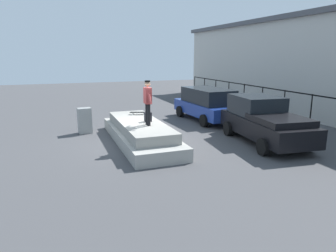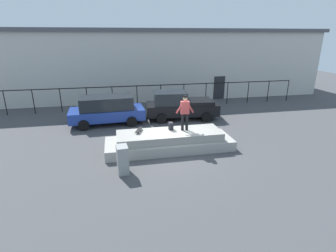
{
  "view_description": "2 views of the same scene",
  "coord_description": "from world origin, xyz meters",
  "px_view_note": "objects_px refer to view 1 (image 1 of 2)",
  "views": [
    {
      "loc": [
        12.02,
        -3.18,
        3.56
      ],
      "look_at": [
        0.09,
        1.2,
        0.63
      ],
      "focal_mm": 32.97,
      "sensor_mm": 36.0,
      "label": 1
    },
    {
      "loc": [
        -2.56,
        -11.77,
        5.34
      ],
      "look_at": [
        0.13,
        1.36,
        0.73
      ],
      "focal_mm": 28.11,
      "sensor_mm": 36.0,
      "label": 2
    }
  ],
  "objects_px": {
    "backpack": "(148,117)",
    "car_blue_hatchback_near": "(208,103)",
    "utility_box": "(85,121)",
    "car_black_pickup_mid": "(264,120)",
    "skateboard": "(138,112)",
    "skateboarder": "(148,100)"
  },
  "relations": [
    {
      "from": "backpack",
      "to": "car_black_pickup_mid",
      "type": "height_order",
      "value": "car_black_pickup_mid"
    },
    {
      "from": "car_blue_hatchback_near",
      "to": "car_black_pickup_mid",
      "type": "distance_m",
      "value": 4.8
    },
    {
      "from": "car_blue_hatchback_near",
      "to": "utility_box",
      "type": "relative_size",
      "value": 3.97
    },
    {
      "from": "car_blue_hatchback_near",
      "to": "car_black_pickup_mid",
      "type": "xyz_separation_m",
      "value": [
        4.8,
        0.13,
        -0.01
      ]
    },
    {
      "from": "utility_box",
      "to": "skateboard",
      "type": "bearing_deg",
      "value": 63.57
    },
    {
      "from": "skateboarder",
      "to": "backpack",
      "type": "relative_size",
      "value": 4.55
    },
    {
      "from": "skateboard",
      "to": "backpack",
      "type": "bearing_deg",
      "value": -0.39
    },
    {
      "from": "utility_box",
      "to": "car_blue_hatchback_near",
      "type": "bearing_deg",
      "value": 90.78
    },
    {
      "from": "backpack",
      "to": "car_black_pickup_mid",
      "type": "bearing_deg",
      "value": -21.85
    },
    {
      "from": "car_blue_hatchback_near",
      "to": "car_black_pickup_mid",
      "type": "relative_size",
      "value": 0.96
    },
    {
      "from": "backpack",
      "to": "car_blue_hatchback_near",
      "type": "distance_m",
      "value": 5.44
    },
    {
      "from": "skateboarder",
      "to": "backpack",
      "type": "xyz_separation_m",
      "value": [
        -0.66,
        0.19,
        -0.81
      ]
    },
    {
      "from": "skateboarder",
      "to": "car_blue_hatchback_near",
      "type": "bearing_deg",
      "value": 130.01
    },
    {
      "from": "backpack",
      "to": "car_blue_hatchback_near",
      "type": "relative_size",
      "value": 0.08
    },
    {
      "from": "car_blue_hatchback_near",
      "to": "car_black_pickup_mid",
      "type": "height_order",
      "value": "car_black_pickup_mid"
    },
    {
      "from": "skateboard",
      "to": "car_black_pickup_mid",
      "type": "xyz_separation_m",
      "value": [
        3.19,
        4.51,
        -0.06
      ]
    },
    {
      "from": "skateboard",
      "to": "car_blue_hatchback_near",
      "type": "xyz_separation_m",
      "value": [
        -1.61,
        4.39,
        -0.05
      ]
    },
    {
      "from": "backpack",
      "to": "utility_box",
      "type": "bearing_deg",
      "value": 130.56
    },
    {
      "from": "skateboarder",
      "to": "car_blue_hatchback_near",
      "type": "height_order",
      "value": "skateboarder"
    },
    {
      "from": "car_black_pickup_mid",
      "to": "backpack",
      "type": "bearing_deg",
      "value": -109.47
    },
    {
      "from": "backpack",
      "to": "skateboard",
      "type": "bearing_deg",
      "value": 87.23
    },
    {
      "from": "skateboard",
      "to": "utility_box",
      "type": "height_order",
      "value": "utility_box"
    }
  ]
}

